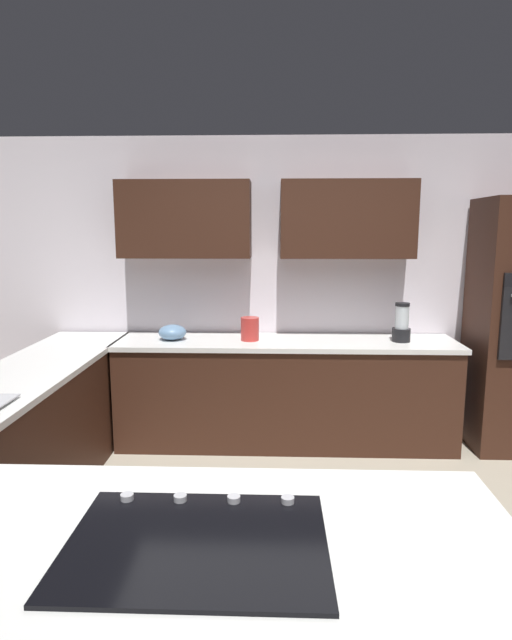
% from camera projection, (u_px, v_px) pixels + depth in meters
% --- Properties ---
extents(ground_plane, '(14.00, 14.00, 0.00)m').
position_uv_depth(ground_plane, '(309.00, 569.00, 2.84)').
color(ground_plane, '#9E937F').
extents(wall_back, '(6.00, 0.44, 2.60)m').
position_uv_depth(wall_back, '(290.00, 273.00, 4.61)').
color(wall_back, silver).
rests_on(wall_back, ground).
extents(lower_cabinets_back, '(2.80, 0.60, 0.86)m').
position_uv_depth(lower_cabinets_back, '(285.00, 394.00, 4.46)').
color(lower_cabinets_back, '#381E14').
rests_on(lower_cabinets_back, ground).
extents(countertop_back, '(2.84, 0.64, 0.04)m').
position_uv_depth(countertop_back, '(286.00, 343.00, 4.38)').
color(countertop_back, silver).
rests_on(countertop_back, lower_cabinets_back).
extents(lower_cabinets_side, '(0.60, 2.90, 0.86)m').
position_uv_depth(lower_cabinets_side, '(21.00, 448.00, 3.37)').
color(lower_cabinets_side, '#381E14').
rests_on(lower_cabinets_side, ground).
extents(countertop_side, '(0.64, 2.94, 0.04)m').
position_uv_depth(countertop_side, '(16.00, 380.00, 3.29)').
color(countertop_side, silver).
rests_on(countertop_side, lower_cabinets_side).
extents(island_top, '(1.98, 1.02, 0.04)m').
position_uv_depth(island_top, '(197.00, 552.00, 1.53)').
color(island_top, silver).
rests_on(island_top, island_base).
extents(cooktop, '(0.76, 0.56, 0.03)m').
position_uv_depth(cooktop, '(197.00, 542.00, 1.54)').
color(cooktop, black).
rests_on(cooktop, island_top).
extents(blender, '(0.15, 0.15, 0.32)m').
position_uv_depth(blender, '(402.00, 325.00, 4.31)').
color(blender, black).
rests_on(blender, countertop_back).
extents(mixing_bowl, '(0.23, 0.23, 0.13)m').
position_uv_depth(mixing_bowl, '(172.00, 332.00, 4.39)').
color(mixing_bowl, '#668CB2').
rests_on(mixing_bowl, countertop_back).
extents(kettle, '(0.15, 0.15, 0.19)m').
position_uv_depth(kettle, '(250.00, 329.00, 4.36)').
color(kettle, red).
rests_on(kettle, countertop_back).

